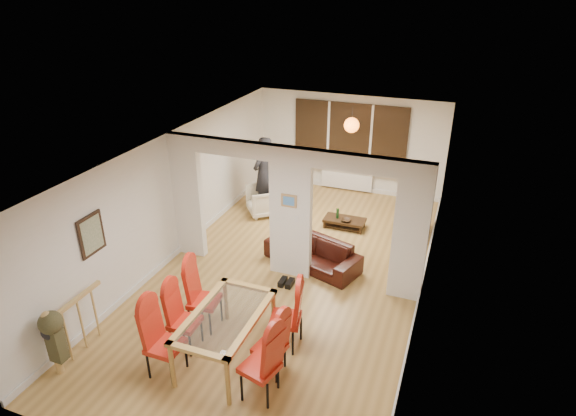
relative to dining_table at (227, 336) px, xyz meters
The scene contains 24 objects.
floor 2.58m from the dining_table, 88.18° to the left, with size 5.00×9.00×0.01m, color #AD8545.
room_walls 2.70m from the dining_table, 88.18° to the left, with size 5.00×9.00×2.60m, color silver, non-canonical shape.
divider_wall 2.70m from the dining_table, 88.18° to the left, with size 5.00×0.18×2.60m, color white.
bay_window_blinds 7.07m from the dining_table, 89.34° to the left, with size 3.00×0.08×1.80m, color black.
radiator 6.95m from the dining_table, 89.33° to the left, with size 1.40×0.08×0.50m, color white.
pendant_light 6.11m from the dining_table, 86.27° to the left, with size 0.36×0.36×0.36m, color orange.
stair_newel 2.27m from the dining_table, 163.20° to the right, with size 0.40×1.20×1.10m, color tan, non-canonical shape.
wall_poster 2.68m from the dining_table, behind, with size 0.04×0.52×0.67m, color gray.
pillar_photo 2.73m from the dining_table, 88.11° to the left, with size 0.30×0.03×0.25m, color #4C8CD8.
dining_table is the anchor object (origin of this frame).
dining_chair_la 0.91m from the dining_table, 138.28° to the right, with size 0.47×0.47×1.17m, color #B12012, non-canonical shape.
dining_chair_lb 0.72m from the dining_table, behind, with size 0.43×0.43×1.08m, color #B12012, non-canonical shape.
dining_chair_lc 0.88m from the dining_table, 141.57° to the left, with size 0.47×0.47×1.16m, color #B12012, non-canonical shape.
dining_chair_ra 0.93m from the dining_table, 33.12° to the right, with size 0.46×0.46×1.15m, color #B12012, non-canonical shape.
dining_chair_rb 0.74m from the dining_table, ahead, with size 0.42×0.42×1.04m, color #B12012, non-canonical shape.
dining_chair_rc 0.95m from the dining_table, 38.55° to the left, with size 0.46×0.46×1.15m, color #B12012, non-canonical shape.
sofa 2.99m from the dining_table, 82.46° to the left, with size 1.95×0.76×0.57m, color black.
armchair 5.02m from the dining_table, 106.87° to the left, with size 0.77×0.75×0.70m, color beige.
person 5.30m from the dining_table, 107.12° to the left, with size 0.45×0.69×1.88m, color black.
television 5.45m from the dining_table, 67.56° to the left, with size 0.14×1.06×0.61m, color black.
coffee_table 4.83m from the dining_table, 82.98° to the left, with size 0.95×0.47×0.22m, color #311F10, non-canonical shape.
bottle 4.79m from the dining_table, 85.01° to the left, with size 0.06×0.06×0.26m, color #143F19.
bowl 4.73m from the dining_table, 82.15° to the left, with size 0.23×0.23×0.06m, color #311F10.
shoes 2.15m from the dining_table, 85.81° to the left, with size 0.25×0.27×0.11m, color black, non-canonical shape.
Camera 1 is at (2.79, -7.54, 5.24)m, focal length 30.00 mm.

